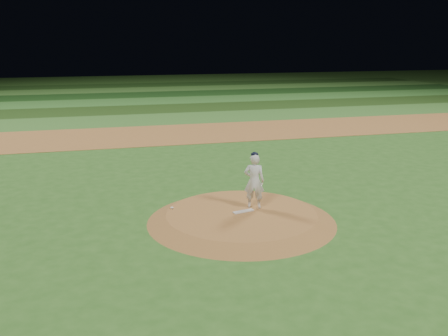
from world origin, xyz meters
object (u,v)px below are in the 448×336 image
Objects in this scene: pitching_rubber at (243,211)px; pitcher_on_mound at (254,181)px; rosin_bag at (172,208)px; pitchers_mound at (241,217)px.

pitcher_on_mound is (0.42, 0.28, 0.83)m from pitching_rubber.
pitcher_on_mound is (2.40, -0.54, 0.82)m from rosin_bag.
rosin_bag is 0.06× the size of pitcher_on_mound.
pitching_rubber is (0.08, 0.07, 0.14)m from pitchers_mound.
pitching_rubber is 0.37× the size of pitcher_on_mound.
pitching_rubber is 6.30× the size of rosin_bag.
pitcher_on_mound is at bearing 35.46° from pitchers_mound.
pitching_rubber is at bearing -145.87° from pitcher_on_mound.
pitchers_mound is at bearing -144.54° from pitcher_on_mound.
rosin_bag is 2.59m from pitcher_on_mound.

